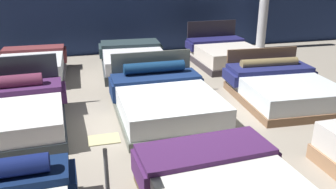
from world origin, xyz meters
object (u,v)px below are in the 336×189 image
object	(u,v)px
bed_5	(281,88)
bed_4	(165,101)
bed_3	(15,114)
bed_8	(224,54)
bed_7	(133,60)
bed_6	(32,67)

from	to	relation	value
bed_5	bed_4	bearing A→B (deg)	-174.85
bed_3	bed_4	bearing A→B (deg)	-3.89
bed_4	bed_8	xyz separation A→B (m)	(2.30, 2.75, 0.01)
bed_7	bed_8	size ratio (longest dim) A/B	1.13
bed_8	bed_5	bearing A→B (deg)	-90.66
bed_4	bed_7	size ratio (longest dim) A/B	0.99
bed_6	bed_7	world-z (taller)	bed_7
bed_7	bed_8	distance (m)	2.38
bed_4	bed_8	distance (m)	3.59
bed_3	bed_5	xyz separation A→B (m)	(4.73, 0.03, -0.01)
bed_3	bed_5	size ratio (longest dim) A/B	0.97
bed_3	bed_5	bearing A→B (deg)	-2.38
bed_3	bed_5	distance (m)	4.73
bed_5	bed_3	bearing A→B (deg)	-176.43
bed_6	bed_7	distance (m)	2.34
bed_4	bed_6	world-z (taller)	bed_4
bed_5	bed_6	xyz separation A→B (m)	(-4.73, 2.67, 0.00)
bed_6	bed_5	bearing A→B (deg)	-28.79
bed_4	bed_7	world-z (taller)	bed_4
bed_5	bed_6	size ratio (longest dim) A/B	1.06
bed_3	bed_6	bearing A→B (deg)	87.25
bed_4	bed_5	bearing A→B (deg)	1.34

